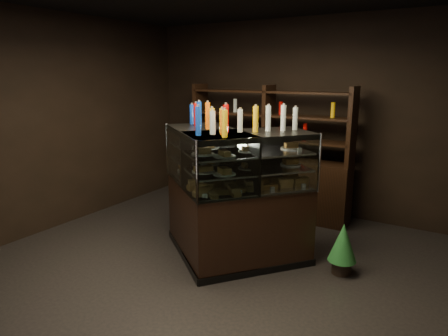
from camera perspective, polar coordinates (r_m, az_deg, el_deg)
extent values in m
plane|color=black|center=(4.78, -3.03, -13.60)|extent=(5.00, 5.00, 0.00)
cube|color=black|center=(6.50, 9.59, 7.29)|extent=(5.00, 0.02, 3.00)
cube|color=black|center=(6.09, -23.01, 6.03)|extent=(0.02, 5.00, 3.00)
cube|color=black|center=(4.66, 3.40, -8.26)|extent=(1.40, 1.50, 0.90)
cube|color=black|center=(4.83, 3.33, -12.79)|extent=(1.44, 1.55, 0.08)
cube|color=black|center=(4.39, 3.59, 4.69)|extent=(1.40, 1.50, 0.06)
cube|color=silver|center=(4.51, 3.48, -2.81)|extent=(1.32, 1.43, 0.02)
cube|color=silver|center=(4.46, 3.52, -0.20)|extent=(1.32, 1.43, 0.02)
cube|color=silver|center=(4.42, 3.55, 2.21)|extent=(1.32, 1.43, 0.02)
cube|color=white|center=(4.12, 5.43, 0.01)|extent=(0.87, 1.08, 0.64)
cylinder|color=silver|center=(4.46, 13.47, 0.71)|extent=(0.03, 0.03, 0.66)
cylinder|color=silver|center=(3.90, -3.88, -0.73)|extent=(0.03, 0.03, 0.66)
cube|color=black|center=(4.86, -2.09, -7.34)|extent=(1.51, 1.39, 0.90)
cube|color=black|center=(5.02, -2.05, -11.73)|extent=(1.55, 1.43, 0.08)
cube|color=black|center=(4.59, -2.20, 5.09)|extent=(1.51, 1.39, 0.06)
cube|color=silver|center=(4.71, -2.14, -2.09)|extent=(1.43, 1.32, 0.02)
cube|color=silver|center=(4.66, -2.16, 0.42)|extent=(1.43, 1.32, 0.02)
cube|color=silver|center=(4.62, -2.18, 2.72)|extent=(1.43, 1.32, 0.02)
cube|color=white|center=(4.55, -6.43, 1.25)|extent=(1.09, 0.86, 0.64)
cylinder|color=silver|center=(3.90, -3.88, -0.73)|extent=(0.03, 0.03, 0.66)
cylinder|color=silver|center=(5.21, -8.12, 2.75)|extent=(0.03, 0.03, 0.66)
cube|color=#CF914A|center=(4.29, -3.51, -3.16)|extent=(0.18, 0.20, 0.06)
cube|color=#CF914A|center=(4.34, -1.05, -2.92)|extent=(0.18, 0.20, 0.06)
cube|color=#CF914A|center=(4.40, 1.34, -2.69)|extent=(0.18, 0.20, 0.06)
cube|color=#CF914A|center=(4.47, 3.65, -2.46)|extent=(0.18, 0.20, 0.06)
cube|color=#CF914A|center=(4.55, 5.90, -2.24)|extent=(0.18, 0.20, 0.06)
cube|color=#CF914A|center=(4.63, 8.06, -2.02)|extent=(0.18, 0.20, 0.06)
cube|color=#CF914A|center=(4.72, 10.15, -1.80)|extent=(0.18, 0.20, 0.06)
cylinder|color=white|center=(4.29, -2.96, -0.51)|extent=(0.24, 0.24, 0.02)
cube|color=#CF914A|center=(4.28, -2.96, -0.06)|extent=(0.17, 0.19, 0.05)
cylinder|color=white|center=(4.46, 3.52, 0.02)|extent=(0.24, 0.24, 0.02)
cube|color=#CF914A|center=(4.45, 3.53, 0.45)|extent=(0.17, 0.19, 0.05)
cylinder|color=white|center=(4.68, 9.45, 0.51)|extent=(0.24, 0.24, 0.02)
cube|color=#CF914A|center=(4.67, 9.47, 0.92)|extent=(0.17, 0.19, 0.05)
cylinder|color=white|center=(4.24, -2.99, 1.99)|extent=(0.24, 0.24, 0.02)
cube|color=#CF914A|center=(4.24, -2.99, 2.45)|extent=(0.17, 0.19, 0.05)
cylinder|color=white|center=(4.42, 3.55, 2.43)|extent=(0.24, 0.24, 0.02)
cube|color=#CF914A|center=(4.41, 3.56, 2.87)|extent=(0.17, 0.19, 0.05)
cylinder|color=white|center=(4.64, 9.54, 2.80)|extent=(0.24, 0.24, 0.02)
cube|color=#CF914A|center=(4.63, 9.56, 3.22)|extent=(0.17, 0.19, 0.05)
cube|color=#CF914A|center=(5.23, -4.45, -0.14)|extent=(0.20, 0.18, 0.06)
cube|color=#CF914A|center=(5.05, -3.86, -0.62)|extent=(0.20, 0.18, 0.06)
cube|color=#CF914A|center=(4.87, -3.23, -1.13)|extent=(0.20, 0.18, 0.06)
cube|color=#CF914A|center=(4.69, -2.54, -1.69)|extent=(0.20, 0.18, 0.06)
cube|color=#CF914A|center=(4.52, -1.81, -2.28)|extent=(0.20, 0.18, 0.06)
cube|color=#CF914A|center=(4.34, -1.01, -2.93)|extent=(0.20, 0.18, 0.06)
cube|color=#CF914A|center=(4.17, -0.14, -3.63)|extent=(0.20, 0.18, 0.06)
cylinder|color=white|center=(5.15, -3.95, 1.83)|extent=(0.24, 0.24, 0.02)
cube|color=#CF914A|center=(5.14, -3.96, 2.21)|extent=(0.19, 0.17, 0.05)
cylinder|color=white|center=(4.66, -2.16, 0.63)|extent=(0.24, 0.24, 0.02)
cube|color=#CF914A|center=(4.65, -2.17, 1.04)|extent=(0.19, 0.17, 0.05)
cylinder|color=white|center=(4.18, 0.04, -0.86)|extent=(0.24, 0.24, 0.02)
cube|color=#CF914A|center=(4.17, 0.04, -0.40)|extent=(0.19, 0.17, 0.05)
cylinder|color=white|center=(5.11, -3.99, 3.93)|extent=(0.24, 0.24, 0.02)
cube|color=#CF914A|center=(5.11, -3.99, 4.31)|extent=(0.19, 0.17, 0.05)
cylinder|color=white|center=(4.62, -2.18, 2.94)|extent=(0.24, 0.24, 0.02)
cube|color=#CF914A|center=(4.61, -2.19, 3.36)|extent=(0.19, 0.17, 0.05)
cylinder|color=white|center=(4.13, 0.04, 1.70)|extent=(0.24, 0.24, 0.02)
cube|color=#CF914A|center=(4.13, 0.04, 2.17)|extent=(0.19, 0.17, 0.05)
cylinder|color=#0F38B2|center=(4.17, -3.78, 6.60)|extent=(0.06, 0.06, 0.28)
cylinder|color=silver|center=(4.16, -3.81, 8.65)|extent=(0.03, 0.03, 0.02)
cylinder|color=black|center=(4.22, -1.60, 6.70)|extent=(0.06, 0.06, 0.28)
cylinder|color=silver|center=(4.21, -1.61, 8.73)|extent=(0.03, 0.03, 0.02)
cylinder|color=#D8590A|center=(4.27, 0.53, 6.78)|extent=(0.06, 0.06, 0.28)
cylinder|color=silver|center=(4.26, 0.53, 8.79)|extent=(0.03, 0.03, 0.02)
cylinder|color=yellow|center=(4.33, 2.60, 6.86)|extent=(0.06, 0.06, 0.28)
cylinder|color=silver|center=(4.32, 2.62, 8.84)|extent=(0.03, 0.03, 0.02)
cylinder|color=#B20C0A|center=(4.40, 4.62, 6.92)|extent=(0.06, 0.06, 0.28)
cylinder|color=silver|center=(4.38, 4.66, 8.87)|extent=(0.03, 0.03, 0.02)
cylinder|color=#147223|center=(4.46, 6.58, 6.98)|extent=(0.06, 0.06, 0.28)
cylinder|color=silver|center=(4.45, 6.63, 8.90)|extent=(0.03, 0.03, 0.02)
cylinder|color=silver|center=(4.54, 8.48, 7.02)|extent=(0.06, 0.06, 0.28)
cylinder|color=silver|center=(4.52, 8.54, 8.91)|extent=(0.03, 0.03, 0.02)
cylinder|color=#0F38B2|center=(4.62, 10.31, 7.06)|extent=(0.06, 0.06, 0.28)
cylinder|color=silver|center=(4.60, 10.39, 8.92)|extent=(0.03, 0.03, 0.02)
cylinder|color=#0F38B2|center=(5.12, -4.22, 7.84)|extent=(0.06, 0.06, 0.28)
cylinder|color=silver|center=(5.11, -4.25, 9.51)|extent=(0.03, 0.03, 0.02)
cylinder|color=black|center=(4.96, -3.70, 7.67)|extent=(0.06, 0.06, 0.28)
cylinder|color=silver|center=(4.95, -3.72, 9.40)|extent=(0.03, 0.03, 0.02)
cylinder|color=#D8590A|center=(4.81, -3.14, 7.49)|extent=(0.06, 0.06, 0.28)
cylinder|color=silver|center=(4.79, -3.16, 9.28)|extent=(0.03, 0.03, 0.02)
cylinder|color=yellow|center=(4.65, -2.54, 7.30)|extent=(0.06, 0.06, 0.28)
cylinder|color=silver|center=(4.64, -2.56, 9.15)|extent=(0.03, 0.03, 0.02)
cylinder|color=#B20C0A|center=(4.49, -1.90, 7.10)|extent=(0.06, 0.06, 0.28)
cylinder|color=silver|center=(4.48, -1.91, 9.01)|extent=(0.03, 0.03, 0.02)
cylinder|color=#147223|center=(4.34, -1.21, 6.88)|extent=(0.06, 0.06, 0.28)
cylinder|color=silver|center=(4.32, -1.22, 8.85)|extent=(0.03, 0.03, 0.02)
cylinder|color=silver|center=(4.18, -0.48, 6.64)|extent=(0.06, 0.06, 0.28)
cylinder|color=silver|center=(4.17, -0.48, 8.69)|extent=(0.03, 0.03, 0.02)
cylinder|color=#0F38B2|center=(4.03, 0.31, 6.38)|extent=(0.06, 0.06, 0.28)
cylinder|color=silver|center=(4.01, 0.32, 8.51)|extent=(0.03, 0.03, 0.02)
cylinder|color=black|center=(4.74, 16.39, -13.38)|extent=(0.21, 0.21, 0.15)
cone|color=#1A5C28|center=(4.62, 16.63, -10.13)|extent=(0.31, 0.31, 0.43)
cone|color=#1A5C28|center=(4.56, 16.75, -8.50)|extent=(0.24, 0.24, 0.30)
cube|color=black|center=(6.37, 6.14, -2.36)|extent=(2.58, 0.45, 0.90)
cube|color=black|center=(6.79, -3.38, 7.28)|extent=(0.07, 0.38, 1.10)
cube|color=black|center=(6.17, 6.37, 6.61)|extent=(0.07, 0.38, 1.10)
cube|color=black|center=(5.76, 17.85, 5.58)|extent=(0.07, 0.38, 1.10)
cube|color=black|center=(6.21, 6.32, 4.32)|extent=(2.53, 0.41, 0.03)
cube|color=black|center=(6.16, 6.40, 7.54)|extent=(2.53, 0.41, 0.03)
cube|color=black|center=(6.14, 6.48, 10.79)|extent=(2.53, 0.41, 0.03)
cylinder|color=#0F38B2|center=(6.65, -1.37, 6.09)|extent=(0.06, 0.06, 0.22)
cylinder|color=black|center=(6.45, 1.58, 5.86)|extent=(0.06, 0.06, 0.22)
cylinder|color=#D8590A|center=(6.27, 4.71, 5.60)|extent=(0.06, 0.06, 0.22)
cylinder|color=yellow|center=(6.11, 8.02, 5.31)|extent=(0.06, 0.06, 0.22)
cylinder|color=#B20C0A|center=(5.97, 11.49, 4.99)|extent=(0.06, 0.06, 0.22)
cylinder|color=#147223|center=(5.85, 15.10, 4.63)|extent=(0.06, 0.06, 0.22)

